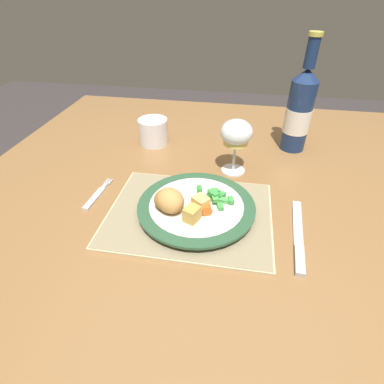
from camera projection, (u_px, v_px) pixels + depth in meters
ground_plane at (206, 331)px, 1.20m from camera, size 6.00×6.00×0.00m
dining_table at (212, 203)px, 0.81m from camera, size 1.23×1.08×0.74m
placemat at (190, 214)px, 0.64m from camera, size 0.35×0.27×0.01m
dinner_plate at (196, 207)px, 0.64m from camera, size 0.25×0.25×0.02m
breaded_croquettes at (169, 200)px, 0.61m from camera, size 0.08×0.09×0.05m
green_beans_pile at (213, 197)px, 0.64m from camera, size 0.09×0.08×0.02m
glazed_carrots at (201, 207)px, 0.61m from camera, size 0.06×0.06×0.02m
fork at (97, 196)px, 0.70m from camera, size 0.02×0.12×0.01m
table_knife at (298, 240)px, 0.58m from camera, size 0.03×0.21×0.01m
wine_glass at (236, 135)px, 0.73m from camera, size 0.08×0.08×0.14m
bottle at (299, 110)px, 0.83m from camera, size 0.07×0.07×0.31m
roast_potatoes at (196, 209)px, 0.60m from camera, size 0.05×0.07×0.03m
drinking_cup at (153, 131)px, 0.90m from camera, size 0.09×0.09×0.08m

